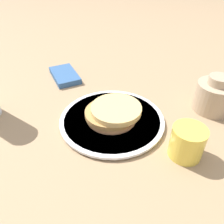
{
  "coord_description": "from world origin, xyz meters",
  "views": [
    {
      "loc": [
        0.49,
        -0.04,
        0.39
      ],
      "look_at": [
        0.02,
        -0.01,
        0.03
      ],
      "focal_mm": 35.0,
      "sensor_mm": 36.0,
      "label": 1
    }
  ],
  "objects": [
    {
      "name": "ground_plane",
      "position": [
        0.0,
        0.0,
        0.0
      ],
      "size": [
        4.0,
        4.0,
        0.0
      ],
      "primitive_type": "plane",
      "color": "#9E7F5B"
    },
    {
      "name": "cream_jug",
      "position": [
        -0.03,
        0.29,
        0.05
      ],
      "size": [
        0.11,
        0.11,
        0.11
      ],
      "color": "tan",
      "rests_on": "ground_plane"
    },
    {
      "name": "juice_glass",
      "position": [
        0.14,
        0.15,
        0.04
      ],
      "size": [
        0.08,
        0.08,
        0.08
      ],
      "color": "yellow",
      "rests_on": "ground_plane"
    },
    {
      "name": "plate",
      "position": [
        0.02,
        -0.01,
        0.01
      ],
      "size": [
        0.29,
        0.29,
        0.01
      ],
      "color": "white",
      "rests_on": "ground_plane"
    },
    {
      "name": "pancake_stack",
      "position": [
        0.02,
        -0.01,
        0.03
      ],
      "size": [
        0.14,
        0.15,
        0.04
      ],
      "color": "tan",
      "rests_on": "plate"
    },
    {
      "name": "napkin",
      "position": [
        -0.25,
        -0.17,
        0.01
      ],
      "size": [
        0.17,
        0.13,
        0.02
      ],
      "color": "#33598C",
      "rests_on": "ground_plane"
    }
  ]
}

